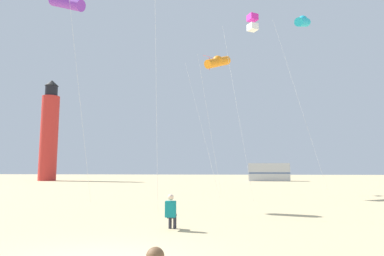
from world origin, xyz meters
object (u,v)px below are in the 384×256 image
at_px(kite_flyer_standing, 171,211).
at_px(kite_tube_violet, 67,2).
at_px(kite_tube_cyan, 303,22).
at_px(lighthouse_distant, 49,133).
at_px(kite_diamond_scarlet, 209,63).
at_px(rv_van_silver, 269,172).
at_px(kite_tube_orange, 218,62).
at_px(kite_box_magenta, 252,23).

height_order(kite_flyer_standing, kite_tube_violet, kite_tube_violet).
bearing_deg(kite_tube_cyan, lighthouse_distant, 143.37).
xyz_separation_m(kite_flyer_standing, kite_diamond_scarlet, (0.68, 18.02, 10.86)).
xyz_separation_m(kite_tube_cyan, rv_van_silver, (0.88, 28.09, -12.37)).
relative_size(kite_tube_violet, kite_diamond_scarlet, 1.04).
bearing_deg(kite_tube_violet, kite_tube_cyan, 26.23).
distance_m(kite_tube_cyan, lighthouse_distant, 44.06).
relative_size(kite_flyer_standing, rv_van_silver, 0.18).
bearing_deg(kite_tube_violet, kite_diamond_scarlet, 52.37).
height_order(kite_diamond_scarlet, lighthouse_distant, lighthouse_distant).
height_order(kite_tube_cyan, kite_tube_orange, kite_tube_cyan).
height_order(kite_flyer_standing, kite_tube_orange, kite_tube_orange).
height_order(kite_tube_cyan, lighthouse_distant, lighthouse_distant).
bearing_deg(kite_tube_orange, lighthouse_distant, 136.33).
xyz_separation_m(kite_flyer_standing, kite_tube_cyan, (8.33, 15.14, 13.14)).
height_order(kite_diamond_scarlet, rv_van_silver, kite_diamond_scarlet).
distance_m(kite_diamond_scarlet, rv_van_silver, 28.45).
bearing_deg(kite_box_magenta, kite_tube_cyan, 41.55).
distance_m(lighthouse_distant, rv_van_silver, 36.54).
bearing_deg(kite_flyer_standing, kite_tube_orange, -93.26).
distance_m(kite_box_magenta, rv_van_silver, 34.13).
bearing_deg(kite_tube_cyan, kite_tube_orange, -173.07).
bearing_deg(kite_tube_violet, kite_tube_orange, 37.76).
relative_size(kite_box_magenta, lighthouse_distant, 0.75).
relative_size(kite_tube_violet, kite_box_magenta, 1.01).
bearing_deg(rv_van_silver, lighthouse_distant, -172.13).
bearing_deg(kite_tube_cyan, kite_diamond_scarlet, 159.34).
bearing_deg(kite_diamond_scarlet, kite_flyer_standing, -92.15).
bearing_deg(rv_van_silver, kite_tube_orange, -100.37).
distance_m(kite_tube_violet, lighthouse_distant, 39.14).
bearing_deg(kite_diamond_scarlet, lighthouse_distant, 139.77).
height_order(kite_tube_orange, lighthouse_distant, lighthouse_distant).
relative_size(kite_flyer_standing, kite_box_magenta, 0.09).
height_order(kite_box_magenta, lighthouse_distant, lighthouse_distant).
height_order(lighthouse_distant, rv_van_silver, lighthouse_distant).
bearing_deg(rv_van_silver, kite_diamond_scarlet, -104.07).
xyz_separation_m(kite_tube_cyan, kite_tube_violet, (-15.92, -7.85, -1.72)).
xyz_separation_m(lighthouse_distant, rv_van_silver, (35.91, 2.04, -6.45)).
distance_m(kite_tube_orange, rv_van_silver, 31.25).
bearing_deg(kite_tube_orange, kite_flyer_standing, -95.81).
relative_size(kite_flyer_standing, kite_diamond_scarlet, 0.09).
height_order(kite_flyer_standing, kite_box_magenta, kite_box_magenta).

